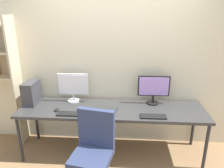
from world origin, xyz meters
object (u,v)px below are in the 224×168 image
Objects in this scene: keyboard_left at (69,114)px; keyboard_right at (153,117)px; monitor_right at (154,88)px; computer_mouse at (56,110)px; office_chair at (93,159)px; pc_tower at (31,93)px; desk at (112,111)px; laptop_closed at (105,110)px; monitor_left at (73,86)px.

keyboard_left and keyboard_right have the same top height.
monitor_right is 1.42m from computer_mouse.
office_chair is 2.91× the size of pc_tower.
desk is at bearing 9.94° from computer_mouse.
office_chair is 1.39m from pc_tower.
monitor_right is 1.44× the size of keyboard_left.
monitor_right is 0.79m from laptop_closed.
desk is 1.22m from pc_tower.
keyboard_right is (1.12, 0.00, 0.00)m from keyboard_left.
office_chair is 0.71m from laptop_closed.
monitor_right is 1.45× the size of laptop_closed.
keyboard_right is (0.73, 0.46, 0.35)m from office_chair.
pc_tower reaches higher than laptop_closed.
keyboard_right is 0.67m from laptop_closed.
monitor_right reaches higher than office_chair.
monitor_right is at bearing 84.83° from keyboard_right.
desk is 0.70m from monitor_right.
desk is 7.84× the size of keyboard_right.
keyboard_right is 3.50× the size of computer_mouse.
keyboard_left is at bearing -157.67° from desk.
office_chair is at bearing -147.75° from keyboard_right.
keyboard_left is at bearing -84.83° from monitor_left.
laptop_closed is (0.67, 0.05, -0.00)m from computer_mouse.
laptop_closed is at bearing -30.28° from monitor_left.
monitor_right reaches higher than laptop_closed.
monitor_left is at bearing 160.52° from desk.
monitor_right reaches higher than desk.
office_chair is at bearing -43.47° from computer_mouse.
office_chair is at bearing -103.91° from desk.
desk is at bearing -4.77° from pc_tower.
office_chair is (-0.17, -0.69, -0.29)m from desk.
pc_tower reaches higher than keyboard_left.
desk is at bearing 22.33° from keyboard_left.
keyboard_left is at bearing -27.35° from pc_tower.
keyboard_right is (-0.04, -0.44, -0.23)m from monitor_right.
pc_tower reaches higher than keyboard_right.
laptop_closed reaches higher than keyboard_left.
laptop_closed is (-0.69, -0.30, -0.23)m from monitor_right.
computer_mouse is (-0.76, -0.13, 0.06)m from desk.
computer_mouse is at bearing 175.81° from keyboard_right.
keyboard_left is (-0.56, -0.23, 0.06)m from desk.
office_chair reaches higher than computer_mouse.
pc_tower is at bearing 142.37° from office_chair.
monitor_left reaches higher than office_chair.
office_chair is at bearing -64.62° from monitor_left.
monitor_left is 1.26m from keyboard_right.
desk is 0.61m from keyboard_right.
pc_tower is 3.54× the size of computer_mouse.
computer_mouse is (-0.20, 0.10, 0.01)m from keyboard_left.
keyboard_right is 1.32m from computer_mouse.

